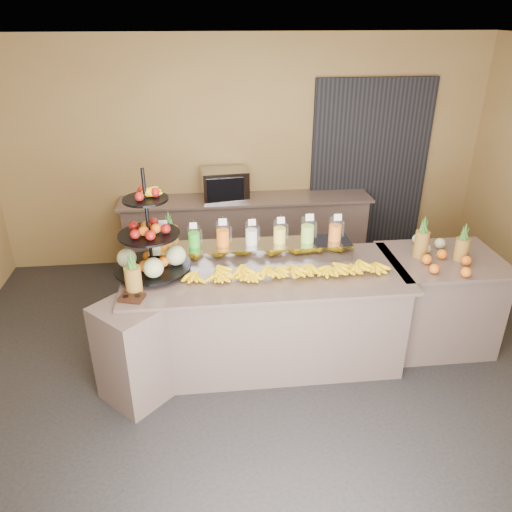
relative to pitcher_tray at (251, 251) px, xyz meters
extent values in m
plane|color=black|center=(0.10, -0.58, -1.01)|extent=(6.00, 6.00, 0.00)
cube|color=olive|center=(0.10, 1.93, 0.39)|extent=(6.00, 0.02, 2.80)
cube|color=silver|center=(0.10, -0.58, 1.80)|extent=(6.00, 5.00, 0.02)
cube|color=black|center=(1.70, 1.88, 0.19)|extent=(1.50, 0.06, 2.20)
cube|color=gray|center=(0.10, -0.28, -0.56)|extent=(2.40, 0.90, 0.90)
cube|color=gray|center=(0.10, -0.28, -0.09)|extent=(2.50, 1.00, 0.03)
cube|color=gray|center=(-1.05, -0.68, -0.56)|extent=(0.71, 0.71, 0.90)
cube|color=gray|center=(1.80, -0.18, -0.56)|extent=(1.00, 0.80, 0.90)
cube|color=gray|center=(1.80, -0.18, -0.09)|extent=(1.08, 0.88, 0.03)
cube|color=gray|center=(0.10, 1.67, -0.56)|extent=(3.00, 0.50, 0.90)
cube|color=gray|center=(0.10, 1.67, -0.09)|extent=(3.10, 0.55, 0.03)
cube|color=gray|center=(0.00, 0.00, 0.00)|extent=(1.85, 0.30, 0.15)
cylinder|color=silver|center=(-0.78, 0.00, 0.19)|extent=(0.13, 0.13, 0.23)
cylinder|color=orange|center=(-0.78, 0.00, 0.15)|extent=(0.12, 0.12, 0.16)
cylinder|color=gray|center=(-0.80, 0.01, 0.24)|extent=(0.01, 0.01, 0.27)
cube|color=white|center=(-0.78, -0.06, 0.34)|extent=(0.07, 0.02, 0.06)
cylinder|color=silver|center=(-0.52, 0.00, 0.18)|extent=(0.11, 0.11, 0.20)
cylinder|color=#24A816|center=(-0.52, 0.00, 0.14)|extent=(0.10, 0.10, 0.14)
cylinder|color=gray|center=(-0.53, 0.01, 0.22)|extent=(0.01, 0.01, 0.24)
cube|color=white|center=(-0.52, -0.05, 0.30)|extent=(0.06, 0.02, 0.05)
cylinder|color=silver|center=(-0.26, 0.00, 0.19)|extent=(0.12, 0.12, 0.22)
cylinder|color=orange|center=(-0.26, 0.00, 0.15)|extent=(0.11, 0.11, 0.15)
cylinder|color=gray|center=(-0.28, 0.01, 0.24)|extent=(0.01, 0.01, 0.26)
cube|color=white|center=(-0.26, -0.06, 0.33)|extent=(0.07, 0.02, 0.06)
cylinder|color=silver|center=(0.00, 0.00, 0.18)|extent=(0.11, 0.11, 0.21)
cylinder|color=silver|center=(0.00, 0.00, 0.15)|extent=(0.11, 0.11, 0.14)
cylinder|color=gray|center=(-0.01, 0.01, 0.23)|extent=(0.01, 0.01, 0.25)
cube|color=white|center=(0.00, -0.05, 0.31)|extent=(0.07, 0.02, 0.06)
cylinder|color=silver|center=(0.26, 0.00, 0.18)|extent=(0.12, 0.12, 0.22)
cylinder|color=yellow|center=(0.26, 0.00, 0.15)|extent=(0.11, 0.11, 0.15)
cylinder|color=gray|center=(0.25, 0.01, 0.23)|extent=(0.01, 0.01, 0.26)
cube|color=white|center=(0.26, -0.05, 0.32)|extent=(0.07, 0.02, 0.06)
cylinder|color=silver|center=(0.52, 0.00, 0.19)|extent=(0.13, 0.13, 0.23)
cylinder|color=#97DA45|center=(0.52, 0.00, 0.15)|extent=(0.12, 0.12, 0.16)
cylinder|color=gray|center=(0.50, 0.01, 0.24)|extent=(0.01, 0.01, 0.28)
cube|color=white|center=(0.52, -0.06, 0.34)|extent=(0.07, 0.02, 0.06)
cylinder|color=silver|center=(0.78, 0.00, 0.19)|extent=(0.12, 0.12, 0.22)
cylinder|color=orange|center=(0.78, 0.00, 0.15)|extent=(0.11, 0.11, 0.15)
cylinder|color=gray|center=(0.76, 0.01, 0.24)|extent=(0.01, 0.01, 0.26)
cube|color=white|center=(0.78, -0.06, 0.33)|extent=(0.07, 0.02, 0.06)
ellipsoid|color=yellow|center=(-0.52, -0.35, -0.03)|extent=(0.22, 0.17, 0.09)
ellipsoid|color=yellow|center=(-0.29, -0.35, -0.03)|extent=(0.22, 0.17, 0.09)
ellipsoid|color=yellow|center=(-0.06, -0.35, -0.03)|extent=(0.22, 0.17, 0.09)
ellipsoid|color=yellow|center=(0.17, -0.35, -0.03)|extent=(0.22, 0.17, 0.09)
ellipsoid|color=yellow|center=(0.41, -0.35, -0.03)|extent=(0.22, 0.17, 0.09)
ellipsoid|color=yellow|center=(0.64, -0.35, -0.03)|extent=(0.22, 0.17, 0.09)
ellipsoid|color=yellow|center=(0.87, -0.35, -0.03)|extent=(0.22, 0.17, 0.09)
ellipsoid|color=yellow|center=(1.10, -0.35, -0.03)|extent=(0.22, 0.17, 0.09)
ellipsoid|color=yellow|center=(-0.36, -0.35, 0.04)|extent=(0.18, 0.15, 0.08)
ellipsoid|color=yellow|center=(-0.14, -0.35, 0.04)|extent=(0.18, 0.15, 0.08)
ellipsoid|color=yellow|center=(0.07, -0.35, 0.04)|extent=(0.18, 0.15, 0.08)
ellipsoid|color=yellow|center=(0.29, -0.35, 0.04)|extent=(0.18, 0.15, 0.08)
ellipsoid|color=yellow|center=(0.50, -0.35, 0.04)|extent=(0.18, 0.15, 0.08)
ellipsoid|color=yellow|center=(0.72, -0.35, 0.04)|extent=(0.18, 0.15, 0.08)
ellipsoid|color=yellow|center=(0.94, -0.35, 0.04)|extent=(0.18, 0.15, 0.08)
cylinder|color=black|center=(-0.89, -0.17, 0.40)|extent=(0.04, 0.04, 0.95)
cylinder|color=black|center=(-0.89, -0.17, -0.02)|extent=(0.80, 0.80, 0.02)
cylinder|color=black|center=(-0.89, -0.17, 0.29)|extent=(0.63, 0.63, 0.02)
cylinder|color=black|center=(-0.89, -0.17, 0.61)|extent=(0.45, 0.45, 0.02)
sphere|color=#BEBC83|center=(-0.68, -0.17, 0.08)|extent=(0.18, 0.18, 0.18)
sphere|color=maroon|center=(-0.75, -0.17, 0.34)|extent=(0.08, 0.08, 0.08)
sphere|color=orange|center=(-1.00, -0.17, 0.03)|extent=(0.09, 0.09, 0.09)
cube|color=black|center=(-1.03, -0.62, -0.06)|extent=(0.22, 0.19, 0.03)
cylinder|color=brown|center=(-1.02, -0.51, 0.04)|extent=(0.14, 0.14, 0.23)
cone|color=#1E4C19|center=(-1.02, -0.51, 0.24)|extent=(0.07, 0.07, 0.16)
cylinder|color=brown|center=(-0.75, 0.13, 0.07)|extent=(0.16, 0.16, 0.30)
cone|color=#1E4C19|center=(-0.75, 0.13, 0.30)|extent=(0.08, 0.08, 0.16)
cylinder|color=brown|center=(1.58, -0.12, 0.05)|extent=(0.14, 0.14, 0.25)
cylinder|color=brown|center=(1.93, -0.22, 0.03)|extent=(0.13, 0.13, 0.21)
ellipsoid|color=orange|center=(1.74, -0.38, -0.03)|extent=(0.38, 0.25, 0.09)
cube|color=gray|center=(-0.16, 1.67, 0.11)|extent=(0.58, 0.43, 0.37)
camera|label=1|loc=(-0.40, -4.14, 2.01)|focal=35.00mm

